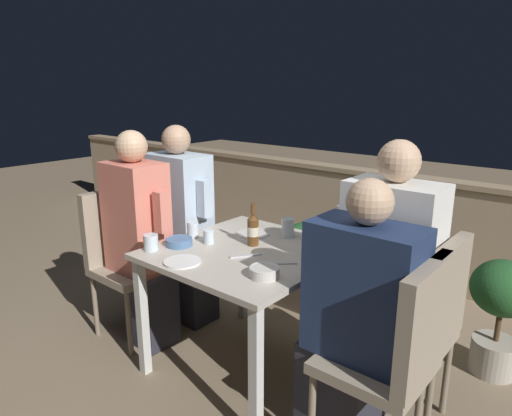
{
  "coord_description": "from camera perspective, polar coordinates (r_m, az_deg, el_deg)",
  "views": [
    {
      "loc": [
        1.54,
        -1.77,
        1.6
      ],
      "look_at": [
        0.0,
        0.07,
        0.95
      ],
      "focal_mm": 32.0,
      "sensor_mm": 36.0,
      "label": 1
    }
  ],
  "objects": [
    {
      "name": "person_navy_jumper",
      "position": [
        2.06,
        12.22,
        -13.45
      ],
      "size": [
        0.52,
        0.26,
        1.25
      ],
      "color": "#282833",
      "rests_on": "ground_plane"
    },
    {
      "name": "chair_left_near",
      "position": [
        3.09,
        -16.28,
        -4.91
      ],
      "size": [
        0.44,
        0.43,
        0.95
      ],
      "color": "gray",
      "rests_on": "ground_plane"
    },
    {
      "name": "glass_cup_4",
      "position": [
        2.71,
        -7.91,
        -2.69
      ],
      "size": [
        0.07,
        0.07,
        0.09
      ],
      "color": "silver",
      "rests_on": "dining_table"
    },
    {
      "name": "glass_cup_3",
      "position": [
        2.54,
        -13.0,
        -4.22
      ],
      "size": [
        0.08,
        0.08,
        0.09
      ],
      "color": "silver",
      "rests_on": "dining_table"
    },
    {
      "name": "ground_plane",
      "position": [
        2.84,
        -0.97,
        -19.1
      ],
      "size": [
        16.0,
        16.0,
        0.0
      ],
      "primitive_type": "plane",
      "color": "#847056"
    },
    {
      "name": "potted_plant",
      "position": [
        2.91,
        28.31,
        -10.7
      ],
      "size": [
        0.35,
        0.35,
        0.68
      ],
      "color": "#B2A899",
      "rests_on": "ground_plane"
    },
    {
      "name": "glass_cup_2",
      "position": [
        2.68,
        3.99,
        -2.49
      ],
      "size": [
        0.08,
        0.08,
        0.11
      ],
      "color": "silver",
      "rests_on": "dining_table"
    },
    {
      "name": "plate_2",
      "position": [
        2.74,
        -0.39,
        -3.23
      ],
      "size": [
        0.19,
        0.19,
        0.01
      ],
      "color": "silver",
      "rests_on": "dining_table"
    },
    {
      "name": "chair_right_far",
      "position": [
        2.26,
        20.07,
        -12.91
      ],
      "size": [
        0.44,
        0.43,
        0.95
      ],
      "color": "gray",
      "rests_on": "ground_plane"
    },
    {
      "name": "glass_cup_0",
      "position": [
        2.39,
        7.59,
        -5.2
      ],
      "size": [
        0.07,
        0.07,
        0.09
      ],
      "color": "silver",
      "rests_on": "dining_table"
    },
    {
      "name": "bowl_1",
      "position": [
        2.59,
        -9.58,
        -4.14
      ],
      "size": [
        0.15,
        0.15,
        0.04
      ],
      "color": "#4C709E",
      "rests_on": "dining_table"
    },
    {
      "name": "plate_1",
      "position": [
        2.35,
        -9.19,
        -6.64
      ],
      "size": [
        0.19,
        0.19,
        0.01
      ],
      "color": "white",
      "rests_on": "dining_table"
    },
    {
      "name": "bowl_0",
      "position": [
        2.15,
        1.06,
        -7.91
      ],
      "size": [
        0.14,
        0.14,
        0.05
      ],
      "color": "beige",
      "rests_on": "dining_table"
    },
    {
      "name": "person_coral_top",
      "position": [
        2.89,
        -14.19,
        -3.76
      ],
      "size": [
        0.47,
        0.26,
        1.34
      ],
      "color": "#282833",
      "rests_on": "ground_plane"
    },
    {
      "name": "glass_cup_1",
      "position": [
        2.59,
        -5.94,
        -3.59
      ],
      "size": [
        0.06,
        0.06,
        0.08
      ],
      "color": "silver",
      "rests_on": "dining_table"
    },
    {
      "name": "person_white_polo",
      "position": [
        2.27,
        15.56,
        -8.97
      ],
      "size": [
        0.5,
        0.26,
        1.37
      ],
      "color": "#282833",
      "rests_on": "ground_plane"
    },
    {
      "name": "parapet_wall",
      "position": [
        4.05,
        15.92,
        -1.84
      ],
      "size": [
        9.0,
        0.18,
        0.89
      ],
      "color": "tan",
      "rests_on": "ground_plane"
    },
    {
      "name": "planter_hedge",
      "position": [
        3.29,
        9.9,
        -7.25
      ],
      "size": [
        0.88,
        0.47,
        0.63
      ],
      "color": "brown",
      "rests_on": "ground_plane"
    },
    {
      "name": "dining_table",
      "position": [
        2.53,
        -1.04,
        -7.14
      ],
      "size": [
        0.92,
        0.94,
        0.73
      ],
      "color": "#BCB2A3",
      "rests_on": "ground_plane"
    },
    {
      "name": "chair_right_near",
      "position": [
        2.02,
        17.48,
        -16.28
      ],
      "size": [
        0.44,
        0.43,
        0.95
      ],
      "color": "gray",
      "rests_on": "ground_plane"
    },
    {
      "name": "fork_0",
      "position": [
        2.31,
        3.08,
        -6.92
      ],
      "size": [
        0.14,
        0.13,
        0.01
      ],
      "color": "silver",
      "rests_on": "dining_table"
    },
    {
      "name": "chair_left_far",
      "position": [
        3.32,
        -11.34,
        -3.17
      ],
      "size": [
        0.44,
        0.43,
        0.95
      ],
      "color": "gray",
      "rests_on": "ground_plane"
    },
    {
      "name": "person_blue_shirt",
      "position": [
        3.14,
        -9.13,
        -2.05
      ],
      "size": [
        0.49,
        0.26,
        1.35
      ],
      "color": "#282833",
      "rests_on": "ground_plane"
    },
    {
      "name": "plate_0",
      "position": [
        2.55,
        8.55,
        -4.85
      ],
      "size": [
        0.19,
        0.19,
        0.01
      ],
      "color": "white",
      "rests_on": "dining_table"
    },
    {
      "name": "beer_bottle",
      "position": [
        2.54,
        -0.38,
        -2.68
      ],
      "size": [
        0.06,
        0.06,
        0.24
      ],
      "color": "brown",
      "rests_on": "dining_table"
    },
    {
      "name": "fork_1",
      "position": [
        2.4,
        -1.28,
        -5.99
      ],
      "size": [
        0.11,
        0.15,
        0.01
      ],
      "color": "silver",
      "rests_on": "dining_table"
    }
  ]
}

